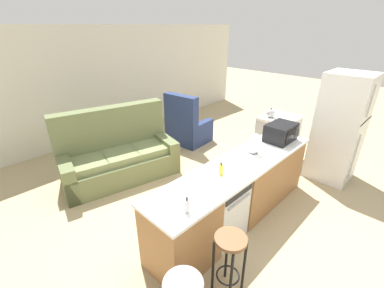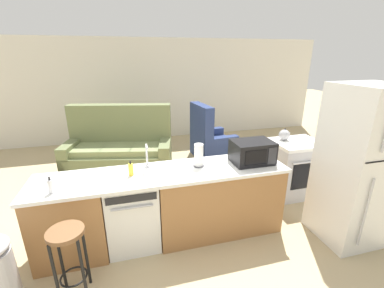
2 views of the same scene
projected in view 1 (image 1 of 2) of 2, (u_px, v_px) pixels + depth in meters
name	position (u px, v px, depth m)	size (l,w,h in m)	color
ground_plane	(228.00, 223.00, 3.69)	(24.00, 24.00, 0.00)	tan
wall_back	(96.00, 85.00, 6.01)	(10.00, 0.06, 2.60)	silver
kitchen_counter	(240.00, 192.00, 3.67)	(2.94, 0.66, 0.90)	#9E6B3D
dishwasher	(219.00, 207.00, 3.35)	(0.58, 0.61, 0.84)	white
stove_range	(277.00, 137.00, 5.37)	(0.76, 0.68, 0.90)	#B7B7BC
refrigerator	(339.00, 128.00, 4.46)	(0.72, 0.73, 1.90)	silver
microwave	(281.00, 132.00, 4.06)	(0.50, 0.37, 0.28)	black
sink_faucet	(221.00, 156.00, 3.35)	(0.07, 0.18, 0.30)	silver
paper_towel_roll	(254.00, 144.00, 3.67)	(0.14, 0.14, 0.28)	#4C4C51
soap_bottle	(221.00, 170.00, 3.14)	(0.06, 0.06, 0.18)	yellow
dish_soap_bottle	(187.00, 206.00, 2.52)	(0.06, 0.06, 0.18)	silver
kettle	(271.00, 113.00, 5.12)	(0.21, 0.17, 0.19)	#B2B2B7
bar_stool	(230.00, 253.00, 2.54)	(0.32, 0.32, 0.74)	brown
couch	(118.00, 156.00, 4.73)	(2.15, 1.32, 1.27)	#667047
armchair	(187.00, 129.00, 6.07)	(0.89, 0.94, 1.20)	navy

